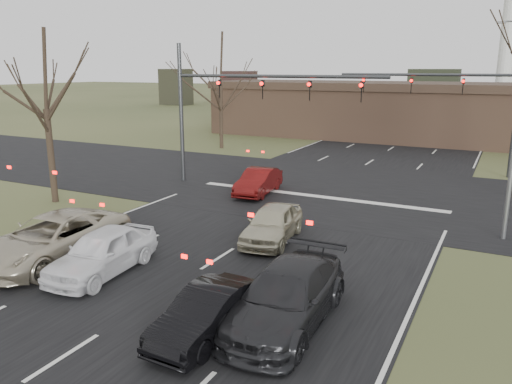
% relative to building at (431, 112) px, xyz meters
% --- Properties ---
extents(ground, '(360.00, 360.00, 0.00)m').
position_rel_building_xyz_m(ground, '(-2.00, -38.00, -2.67)').
color(ground, '#3B4424').
rests_on(ground, ground).
extents(road_main, '(14.00, 300.00, 0.02)m').
position_rel_building_xyz_m(road_main, '(-2.00, 22.00, -2.66)').
color(road_main, black).
rests_on(road_main, ground).
extents(road_cross, '(200.00, 14.00, 0.02)m').
position_rel_building_xyz_m(road_cross, '(-2.00, -23.00, -2.65)').
color(road_cross, black).
rests_on(road_cross, ground).
extents(building, '(42.40, 10.40, 5.30)m').
position_rel_building_xyz_m(building, '(0.00, 0.00, 0.00)').
color(building, brown).
rests_on(building, ground).
extents(mast_arm_near, '(12.12, 0.24, 8.00)m').
position_rel_building_xyz_m(mast_arm_near, '(-7.23, -25.00, 2.41)').
color(mast_arm_near, '#383A3D').
rests_on(mast_arm_near, ground).
extents(mast_arm_far, '(11.12, 0.24, 8.00)m').
position_rel_building_xyz_m(mast_arm_far, '(4.18, -15.00, 2.35)').
color(mast_arm_far, '#383A3D').
rests_on(mast_arm_far, ground).
extents(tree_left_near, '(5.10, 5.10, 8.50)m').
position_rel_building_xyz_m(tree_left_near, '(-13.50, -32.00, 3.90)').
color(tree_left_near, black).
rests_on(tree_left_near, ground).
extents(tree_left_far, '(5.70, 5.70, 9.50)m').
position_rel_building_xyz_m(tree_left_far, '(-15.00, -13.00, 4.68)').
color(tree_left_far, black).
rests_on(tree_left_far, ground).
extents(car_silver_suv, '(2.87, 5.90, 1.62)m').
position_rel_building_xyz_m(car_silver_suv, '(-7.11, -37.70, -1.86)').
color(car_silver_suv, '#B9AF96').
rests_on(car_silver_suv, ground).
extents(car_white_sedan, '(2.12, 4.52, 1.50)m').
position_rel_building_xyz_m(car_white_sedan, '(-4.74, -37.78, -1.92)').
color(car_white_sedan, white).
rests_on(car_white_sedan, ground).
extents(car_black_hatch, '(1.43, 3.84, 1.26)m').
position_rel_building_xyz_m(car_black_hatch, '(0.50, -39.58, -2.04)').
color(car_black_hatch, black).
rests_on(car_black_hatch, ground).
extents(car_charcoal_sedan, '(2.32, 5.34, 1.53)m').
position_rel_building_xyz_m(car_charcoal_sedan, '(2.00, -38.09, -1.90)').
color(car_charcoal_sedan, black).
rests_on(car_charcoal_sedan, ground).
extents(car_red_ahead, '(1.87, 4.25, 1.36)m').
position_rel_building_xyz_m(car_red_ahead, '(-5.00, -25.85, -1.99)').
color(car_red_ahead, '#560C0C').
rests_on(car_red_ahead, ground).
extents(car_silver_ahead, '(2.24, 4.38, 1.43)m').
position_rel_building_xyz_m(car_silver_ahead, '(-1.11, -32.34, -1.95)').
color(car_silver_ahead, '#BFB89A').
rests_on(car_silver_ahead, ground).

